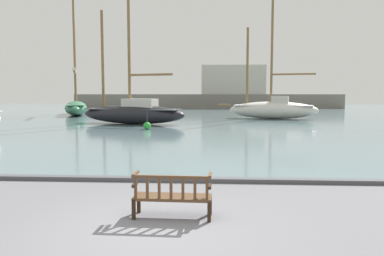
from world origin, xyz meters
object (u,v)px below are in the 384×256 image
(park_bench, at_px, (172,195))
(sailboat_outer_starboard, at_px, (76,105))
(channel_buoy, at_px, (147,126))
(sailboat_centre_channel, at_px, (133,111))
(sailboat_nearest_port, at_px, (273,108))

(park_bench, relative_size, sailboat_outer_starboard, 0.11)
(park_bench, relative_size, channel_buoy, 1.33)
(park_bench, relative_size, sailboat_centre_channel, 0.13)
(sailboat_outer_starboard, distance_m, channel_buoy, 20.41)
(channel_buoy, bearing_deg, sailboat_outer_starboard, 123.71)
(park_bench, bearing_deg, sailboat_outer_starboard, 113.27)
(sailboat_nearest_port, bearing_deg, sailboat_centre_channel, -150.90)
(park_bench, bearing_deg, sailboat_centre_channel, 104.18)
(sailboat_centre_channel, xyz_separation_m, channel_buoy, (2.04, -4.78, -0.76))
(sailboat_outer_starboard, xyz_separation_m, channel_buoy, (11.32, -16.96, -0.85))
(sailboat_nearest_port, distance_m, channel_buoy, 15.72)
(park_bench, xyz_separation_m, sailboat_outer_starboard, (-15.04, 34.97, 0.73))
(sailboat_outer_starboard, bearing_deg, sailboat_nearest_port, -13.53)
(sailboat_outer_starboard, height_order, channel_buoy, sailboat_outer_starboard)
(sailboat_outer_starboard, bearing_deg, park_bench, -66.73)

